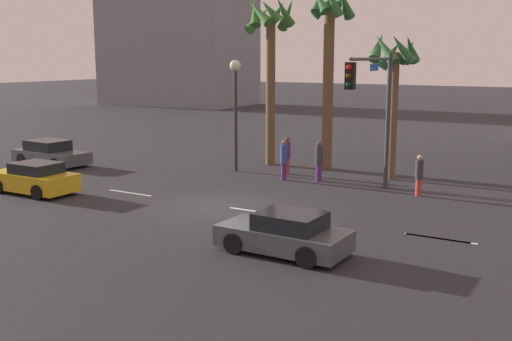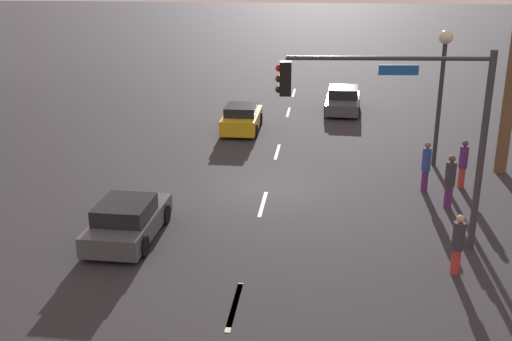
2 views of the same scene
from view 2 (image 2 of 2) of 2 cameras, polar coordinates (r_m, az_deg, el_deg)
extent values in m
plane|color=#28282D|center=(23.44, 1.06, -1.65)|extent=(220.00, 220.00, 0.00)
cube|color=silver|center=(40.74, 3.53, 7.22)|extent=(2.57, 0.14, 0.01)
cube|color=silver|center=(35.37, 3.02, 5.43)|extent=(2.27, 0.14, 0.01)
cube|color=silver|center=(27.88, 1.99, 1.75)|extent=(2.35, 0.14, 0.01)
cube|color=silver|center=(21.91, 0.64, -3.13)|extent=(2.41, 0.14, 0.01)
cube|color=silver|center=(15.79, -2.02, -12.47)|extent=(2.34, 0.14, 0.01)
cube|color=silver|center=(15.86, -1.97, -12.32)|extent=(2.08, 0.14, 0.01)
cube|color=gold|center=(31.36, -1.33, 4.69)|extent=(3.93, 1.77, 0.74)
cube|color=black|center=(31.00, -1.40, 5.65)|extent=(1.89, 1.54, 0.45)
cylinder|color=black|center=(32.69, -2.48, 4.89)|extent=(0.64, 0.23, 0.64)
cylinder|color=black|center=(32.49, 0.37, 4.82)|extent=(0.64, 0.23, 0.64)
cylinder|color=black|center=(30.37, -3.15, 3.78)|extent=(0.64, 0.23, 0.64)
cylinder|color=black|center=(30.16, -0.08, 3.71)|extent=(0.64, 0.23, 0.64)
cube|color=#474C51|center=(35.84, 8.06, 6.23)|extent=(4.52, 2.04, 0.63)
cube|color=black|center=(35.98, 8.11, 7.24)|extent=(2.20, 1.71, 0.55)
cylinder|color=black|center=(34.53, 9.43, 5.41)|extent=(0.65, 0.25, 0.64)
cylinder|color=black|center=(34.56, 6.53, 5.55)|extent=(0.65, 0.25, 0.64)
cylinder|color=black|center=(37.22, 9.45, 6.38)|extent=(0.65, 0.25, 0.64)
cylinder|color=black|center=(37.24, 6.76, 6.51)|extent=(0.65, 0.25, 0.64)
cube|color=#474C51|center=(19.59, -11.75, -4.83)|extent=(3.94, 1.83, 0.62)
cube|color=black|center=(19.17, -12.09, -3.58)|extent=(1.90, 1.58, 0.50)
cylinder|color=black|center=(20.97, -12.82, -3.74)|extent=(0.64, 0.23, 0.64)
cylinder|color=black|center=(20.47, -8.44, -4.03)|extent=(0.64, 0.23, 0.64)
cylinder|color=black|center=(18.92, -15.30, -6.52)|extent=(0.64, 0.23, 0.64)
cylinder|color=black|center=(18.36, -10.47, -6.93)|extent=(0.64, 0.23, 0.64)
cylinder|color=#38383D|center=(18.76, 20.22, 1.45)|extent=(0.20, 0.20, 5.94)
cylinder|color=#38383D|center=(17.47, 12.26, 10.14)|extent=(0.60, 5.66, 0.12)
cube|color=black|center=(17.28, 2.75, 8.52)|extent=(0.35, 0.35, 0.95)
sphere|color=red|center=(17.22, 2.16, 9.49)|extent=(0.20, 0.20, 0.20)
sphere|color=#392605|center=(17.28, 2.15, 8.51)|extent=(0.20, 0.20, 0.20)
sphere|color=black|center=(17.33, 2.13, 7.53)|extent=(0.20, 0.20, 0.20)
cube|color=#1959B2|center=(17.57, 13.11, 9.07)|extent=(0.13, 1.10, 0.28)
cylinder|color=#2D2D33|center=(26.52, 16.64, 5.72)|extent=(0.18, 0.18, 5.07)
sphere|color=#F2EACC|center=(26.06, 17.23, 11.74)|extent=(0.56, 0.56, 0.56)
cylinder|color=#BF3833|center=(24.69, 18.54, -0.62)|extent=(0.30, 0.30, 0.78)
cylinder|color=#59266B|center=(24.45, 18.74, 1.19)|extent=(0.39, 0.39, 0.85)
sphere|color=brown|center=(24.30, 18.87, 2.40)|extent=(0.23, 0.23, 0.23)
cylinder|color=#BF3833|center=(17.98, 18.06, -8.02)|extent=(0.35, 0.35, 0.73)
cylinder|color=#333338|center=(17.66, 18.31, -5.79)|extent=(0.47, 0.47, 0.80)
sphere|color=tan|center=(17.46, 18.48, -4.27)|extent=(0.22, 0.22, 0.22)
cylinder|color=#59266B|center=(22.53, 17.42, -2.32)|extent=(0.38, 0.38, 0.80)
cylinder|color=#333338|center=(22.25, 17.63, -0.31)|extent=(0.50, 0.50, 0.88)
sphere|color=brown|center=(22.08, 17.77, 1.06)|extent=(0.24, 0.24, 0.24)
cylinder|color=#59266B|center=(23.86, 15.39, -0.94)|extent=(0.29, 0.29, 0.81)
cylinder|color=#2D478C|center=(23.60, 15.57, 0.99)|extent=(0.39, 0.39, 0.88)
sphere|color=#8C664C|center=(23.44, 15.68, 2.29)|extent=(0.24, 0.24, 0.24)
cylinder|color=brown|center=(26.29, 22.71, 8.03)|extent=(0.49, 0.49, 7.84)
camera|label=1|loc=(23.26, -60.94, 3.08)|focal=43.02mm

